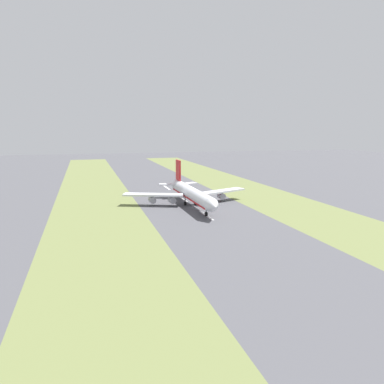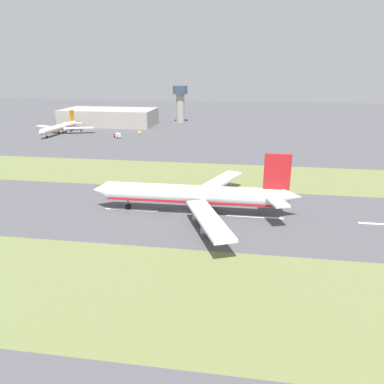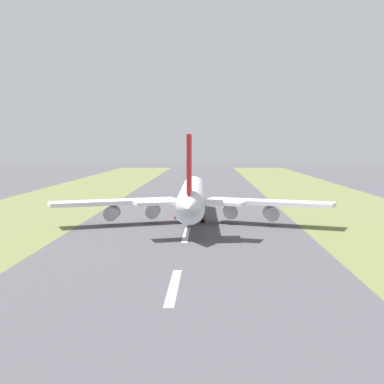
% 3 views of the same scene
% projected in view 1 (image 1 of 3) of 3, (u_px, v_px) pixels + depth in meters
% --- Properties ---
extents(ground_plane, '(800.00, 800.00, 0.00)m').
position_uv_depth(ground_plane, '(195.00, 208.00, 177.26)').
color(ground_plane, '#4C4C51').
extents(grass_median_west, '(40.00, 600.00, 0.01)m').
position_uv_depth(grass_median_west, '(280.00, 202.00, 189.55)').
color(grass_median_west, olive).
rests_on(grass_median_west, ground).
extents(grass_median_east, '(40.00, 600.00, 0.01)m').
position_uv_depth(grass_median_east, '(98.00, 213.00, 164.96)').
color(grass_median_east, olive).
rests_on(grass_median_east, ground).
extents(centreline_dash_near, '(1.20, 18.00, 0.01)m').
position_uv_depth(centreline_dash_near, '(167.00, 188.00, 237.19)').
color(centreline_dash_near, silver).
rests_on(centreline_dash_near, ground).
extents(centreline_dash_mid, '(1.20, 18.00, 0.01)m').
position_uv_depth(centreline_dash_mid, '(183.00, 199.00, 199.30)').
color(centreline_dash_mid, silver).
rests_on(centreline_dash_mid, ground).
extents(centreline_dash_far, '(1.20, 18.00, 0.01)m').
position_uv_depth(centreline_dash_far, '(206.00, 215.00, 161.42)').
color(centreline_dash_far, silver).
rests_on(centreline_dash_far, ground).
extents(airplane_main_jet, '(64.13, 67.05, 20.20)m').
position_uv_depth(airplane_main_jet, '(191.00, 193.00, 180.98)').
color(airplane_main_jet, silver).
rests_on(airplane_main_jet, ground).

